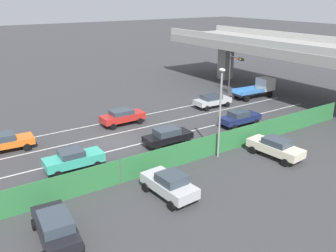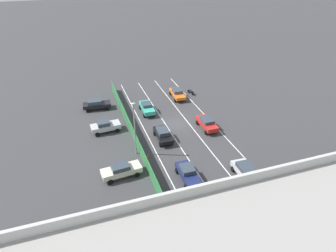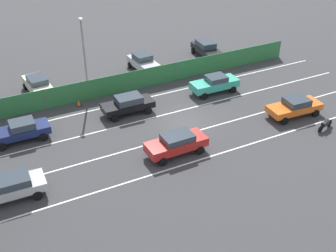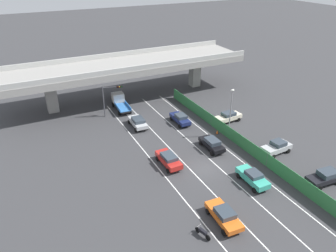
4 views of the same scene
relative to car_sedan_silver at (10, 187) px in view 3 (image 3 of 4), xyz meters
name	(u,v)px [view 3 (image 3 of 4)]	position (x,y,z in m)	size (l,w,h in m)	color
ground_plane	(183,122)	(3.28, -14.38, -0.88)	(300.00, 300.00, 0.00)	#38383A
lane_line_left_edge	(179,166)	(-1.97, -11.16, -0.88)	(0.14, 42.45, 0.01)	silver
lane_line_mid_left	(158,142)	(1.53, -11.16, -0.88)	(0.14, 42.45, 0.01)	silver
lane_line_mid_right	(139,121)	(5.03, -11.16, -0.88)	(0.14, 42.45, 0.01)	silver
lane_line_right_edge	(123,103)	(8.52, -11.16, -0.88)	(0.14, 42.45, 0.01)	silver
green_fence	(114,84)	(10.62, -11.16, 0.05)	(0.10, 38.55, 1.88)	#2D753D
car_sedan_silver	(10,187)	(0.00, 0.00, 0.00)	(2.18, 4.59, 1.56)	#B7BABC
car_sedan_navy	(20,130)	(6.56, -1.91, 0.00)	(1.98, 4.50, 1.61)	navy
car_sedan_red	(177,143)	(-0.46, -11.73, 0.03)	(2.02, 4.58, 1.60)	red
car_sedan_black	(128,104)	(6.68, -10.88, 0.01)	(2.04, 4.46, 1.60)	black
car_taxi_teal	(215,83)	(6.67, -19.55, 0.02)	(2.04, 4.53, 1.63)	teal
car_taxi_orange	(295,106)	(-0.04, -23.24, -0.02)	(2.29, 4.79, 1.57)	orange
motorcycle	(325,125)	(-2.96, -23.93, -0.43)	(0.74, 1.91, 0.93)	black
parked_sedan_dark	(206,49)	(14.40, -23.36, 0.04)	(4.67, 2.30, 1.68)	black
parked_wagon_silver	(144,62)	(14.05, -15.65, 0.06)	(4.35, 2.26, 1.75)	#B2B5B7
parked_sedan_cream	(38,85)	(13.75, -4.91, 0.04)	(4.81, 2.29, 1.66)	beige
street_lamp	(84,51)	(11.06, -8.77, 3.60)	(0.60, 0.36, 7.43)	gray
traffic_cone	(79,103)	(9.93, -7.49, -0.62)	(0.47, 0.47, 0.58)	orange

